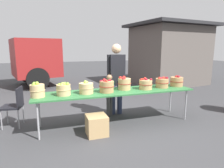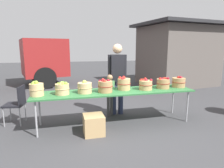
# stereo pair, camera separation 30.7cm
# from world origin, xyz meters

# --- Properties ---
(ground_plane) EXTENTS (40.00, 40.00, 0.00)m
(ground_plane) POSITION_xyz_m (0.00, 0.00, 0.00)
(ground_plane) COLOR #38383A
(market_table) EXTENTS (3.50, 0.76, 0.75)m
(market_table) POSITION_xyz_m (0.00, 0.00, 0.72)
(market_table) COLOR #2D6B38
(market_table) RESTS_ON ground
(apple_basket_green_0) EXTENTS (0.29, 0.29, 0.30)m
(apple_basket_green_0) POSITION_xyz_m (-1.62, -0.02, 0.89)
(apple_basket_green_0) COLOR tan
(apple_basket_green_0) RESTS_ON market_table
(apple_basket_green_1) EXTENTS (0.30, 0.30, 0.27)m
(apple_basket_green_1) POSITION_xyz_m (-1.13, -0.04, 0.88)
(apple_basket_green_1) COLOR tan
(apple_basket_green_1) RESTS_ON market_table
(apple_basket_green_2) EXTENTS (0.31, 0.31, 0.27)m
(apple_basket_green_2) POSITION_xyz_m (-0.67, -0.02, 0.87)
(apple_basket_green_2) COLOR tan
(apple_basket_green_2) RESTS_ON market_table
(apple_basket_red_0) EXTENTS (0.32, 0.32, 0.30)m
(apple_basket_red_0) POSITION_xyz_m (-0.24, -0.06, 0.88)
(apple_basket_red_0) COLOR #A87F51
(apple_basket_red_0) RESTS_ON market_table
(apple_basket_red_1) EXTENTS (0.30, 0.30, 0.31)m
(apple_basket_red_1) POSITION_xyz_m (0.22, 0.07, 0.89)
(apple_basket_red_1) COLOR tan
(apple_basket_red_1) RESTS_ON market_table
(apple_basket_red_2) EXTENTS (0.31, 0.31, 0.26)m
(apple_basket_red_2) POSITION_xyz_m (0.69, -0.04, 0.87)
(apple_basket_red_2) COLOR tan
(apple_basket_red_2) RESTS_ON market_table
(apple_basket_red_3) EXTENTS (0.31, 0.31, 0.27)m
(apple_basket_red_3) POSITION_xyz_m (1.15, -0.00, 0.87)
(apple_basket_red_3) COLOR #A87F51
(apple_basket_red_3) RESTS_ON market_table
(apple_basket_red_4) EXTENTS (0.32, 0.32, 0.27)m
(apple_basket_red_4) POSITION_xyz_m (1.59, 0.04, 0.87)
(apple_basket_red_4) COLOR #A87F51
(apple_basket_red_4) RESTS_ON market_table
(vendor_adult) EXTENTS (0.47, 0.27, 1.78)m
(vendor_adult) POSITION_xyz_m (0.21, 0.60, 1.05)
(vendor_adult) COLOR #262D4C
(vendor_adult) RESTS_ON ground
(child_customer) EXTENTS (0.25, 0.21, 1.05)m
(child_customer) POSITION_xyz_m (-0.01, 0.48, 0.62)
(child_customer) COLOR #3F3F3F
(child_customer) RESTS_ON ground
(food_kiosk) EXTENTS (3.87, 3.36, 2.74)m
(food_kiosk) POSITION_xyz_m (4.01, 3.89, 1.38)
(food_kiosk) COLOR #59514C
(food_kiosk) RESTS_ON ground
(folding_chair) EXTENTS (0.46, 0.46, 0.86)m
(folding_chair) POSITION_xyz_m (-2.11, 0.53, 0.51)
(folding_chair) COLOR black
(folding_chair) RESTS_ON ground
(produce_crate) EXTENTS (0.39, 0.39, 0.39)m
(produce_crate) POSITION_xyz_m (-0.56, -0.43, 0.20)
(produce_crate) COLOR tan
(produce_crate) RESTS_ON ground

